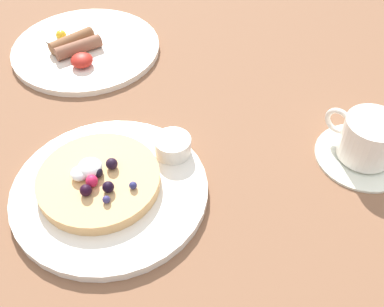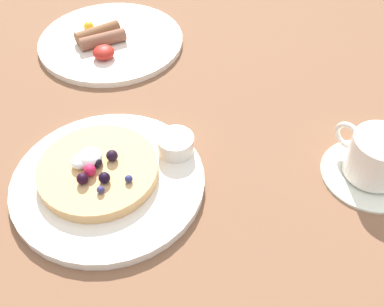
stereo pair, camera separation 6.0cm
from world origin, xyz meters
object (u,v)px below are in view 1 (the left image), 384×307
at_px(coffee_saucer, 362,155).
at_px(syrup_ramekin, 173,146).
at_px(breakfast_plate, 86,49).
at_px(pancake_plate, 110,191).
at_px(coffee_cup, 368,137).

bearing_deg(coffee_saucer, syrup_ramekin, -160.48).
bearing_deg(syrup_ramekin, breakfast_plate, 140.86).
bearing_deg(pancake_plate, breakfast_plate, 123.39).
distance_m(pancake_plate, coffee_cup, 0.37).
height_order(pancake_plate, coffee_cup, coffee_cup).
xyz_separation_m(coffee_saucer, coffee_cup, (-0.00, 0.00, 0.04)).
relative_size(breakfast_plate, coffee_cup, 2.58).
height_order(pancake_plate, breakfast_plate, pancake_plate).
distance_m(coffee_saucer, coffee_cup, 0.04).
distance_m(syrup_ramekin, breakfast_plate, 0.33).
relative_size(breakfast_plate, coffee_saucer, 2.00).
bearing_deg(breakfast_plate, coffee_saucer, -12.35).
xyz_separation_m(pancake_plate, syrup_ramekin, (0.06, 0.09, 0.02)).
bearing_deg(breakfast_plate, pancake_plate, -56.61).
height_order(syrup_ramekin, coffee_cup, coffee_cup).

